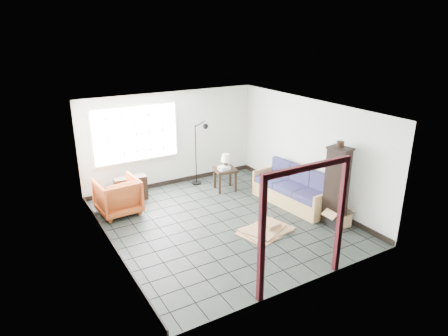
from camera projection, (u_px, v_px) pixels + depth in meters
ground at (222, 222)px, 9.15m from camera, size 5.50×5.50×0.00m
room_shell at (221, 151)px, 8.61m from camera, size 5.02×5.52×2.61m
window_panel at (136, 134)px, 10.33m from camera, size 2.32×0.08×1.52m
doorway_trim at (305, 212)px, 6.50m from camera, size 1.80×0.08×2.20m
futon_sofa at (294, 190)px, 10.00m from camera, size 1.02×2.21×0.95m
armchair at (118, 194)px, 9.42m from camera, size 0.99×0.93×0.96m
side_table at (225, 172)px, 10.76m from camera, size 0.67×0.67×0.62m
table_lamp at (226, 159)px, 10.61m from camera, size 0.30×0.30×0.42m
projector at (224, 168)px, 10.62m from camera, size 0.29×0.23×0.10m
floor_lamp at (201, 151)px, 11.05m from camera, size 0.48×0.38×1.81m
console_shelf at (131, 189)px, 10.19m from camera, size 0.83×0.37×0.63m
tall_shelf at (337, 186)px, 8.78m from camera, size 0.46×0.55×1.80m
pot at (340, 144)px, 8.52m from camera, size 0.17×0.17×0.12m
open_box at (338, 220)px, 8.91m from camera, size 0.75×0.39×0.42m
cardboard_pile at (266, 229)px, 8.71m from camera, size 1.32×1.09×0.17m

